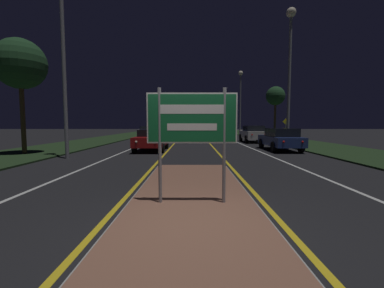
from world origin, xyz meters
TOP-DOWN VIEW (x-y plane):
  - ground_plane at (0.00, 0.00)m, footprint 160.00×160.00m
  - median_island at (0.00, 0.90)m, footprint 2.73×9.83m
  - verge_left at (-9.50, 20.00)m, footprint 5.00×100.00m
  - verge_right at (9.50, 20.00)m, footprint 5.00×100.00m
  - centre_line_yellow_left at (-1.56, 25.00)m, footprint 0.12×70.00m
  - centre_line_yellow_right at (1.56, 25.00)m, footprint 0.12×70.00m
  - lane_line_white_left at (-4.20, 25.00)m, footprint 0.12×70.00m
  - lane_line_white_right at (4.20, 25.00)m, footprint 0.12×70.00m
  - edge_line_white_left at (-7.20, 25.00)m, footprint 0.10×70.00m
  - edge_line_white_right at (7.20, 25.00)m, footprint 0.10×70.00m
  - highway_sign at (0.00, 0.89)m, footprint 1.82×0.07m
  - streetlight_left_near at (-6.20, 8.34)m, footprint 0.63×0.63m
  - streetlight_right_near at (6.28, 12.50)m, footprint 0.62×0.62m
  - streetlight_right_far at (6.63, 31.17)m, footprint 0.61×0.61m
  - car_receding_0 at (5.73, 12.30)m, footprint 1.87×4.48m
  - car_receding_1 at (5.65, 19.52)m, footprint 1.90×4.31m
  - car_receding_2 at (2.68, 28.95)m, footprint 1.93×4.56m
  - car_approaching_0 at (-2.60, 12.22)m, footprint 1.89×4.29m
  - car_approaching_1 at (-2.59, 21.73)m, footprint 2.02×4.57m
  - car_approaching_2 at (-5.92, 29.81)m, footprint 2.01×4.80m
  - warning_sign at (8.92, 20.11)m, footprint 0.60×0.06m
  - roadside_palm_left at (-9.23, 9.73)m, footprint 2.67×2.67m
  - roadside_palm_right at (9.46, 25.03)m, footprint 2.12×2.12m

SIDE VIEW (x-z plane):
  - ground_plane at x=0.00m, z-range 0.00..0.00m
  - centre_line_yellow_left at x=-1.56m, z-range 0.00..0.01m
  - centre_line_yellow_right at x=1.56m, z-range 0.00..0.01m
  - lane_line_white_left at x=-4.20m, z-range 0.00..0.01m
  - lane_line_white_right at x=4.20m, z-range 0.00..0.01m
  - edge_line_white_left at x=-7.20m, z-range 0.00..0.01m
  - edge_line_white_right at x=7.20m, z-range 0.00..0.01m
  - verge_left at x=-9.50m, z-range 0.00..0.08m
  - verge_right at x=9.50m, z-range 0.00..0.08m
  - median_island at x=0.00m, z-range -0.01..0.09m
  - car_approaching_0 at x=-2.60m, z-range 0.06..1.42m
  - car_receding_2 at x=2.68m, z-range 0.06..1.42m
  - car_receding_0 at x=5.73m, z-range 0.04..1.48m
  - car_approaching_2 at x=-5.92m, z-range 0.07..1.47m
  - car_approaching_1 at x=-2.59m, z-range 0.04..1.57m
  - car_receding_1 at x=5.65m, z-range 0.05..1.61m
  - warning_sign at x=8.92m, z-range 0.31..2.46m
  - highway_sign at x=0.00m, z-range 0.56..2.90m
  - roadside_palm_right at x=9.46m, z-range 1.88..7.74m
  - roadside_palm_left at x=-9.23m, z-range 1.80..7.99m
  - streetlight_right_far at x=6.63m, z-range 1.77..10.67m
  - streetlight_right_near at x=6.28m, z-range 1.79..10.85m
  - streetlight_left_near at x=-6.20m, z-range 1.93..11.62m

